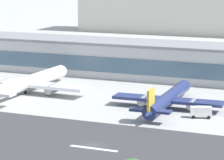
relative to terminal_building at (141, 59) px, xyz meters
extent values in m
plane|color=#A8A8A3|center=(18.70, -86.83, -6.75)|extent=(1400.00, 1400.00, 0.00)
cube|color=#38383A|center=(18.70, -89.22, -6.71)|extent=(800.00, 43.39, 0.08)
cube|color=white|center=(20.05, -89.22, -6.66)|extent=(12.00, 1.20, 0.01)
cube|color=#B7BABC|center=(0.00, 0.06, -0.50)|extent=(196.90, 20.96, 12.49)
cube|color=#476075|center=(0.00, -10.57, -1.13)|extent=(191.00, 0.30, 5.62)
cube|color=gray|center=(0.00, 0.06, 6.24)|extent=(198.87, 21.17, 1.00)
cube|color=beige|center=(-21.11, 148.85, 11.08)|extent=(139.36, 28.25, 35.67)
cylinder|color=silver|center=(-25.33, -40.89, -3.23)|extent=(5.56, 45.55, 4.55)
sphere|color=silver|center=(-24.83, -18.16, -3.23)|extent=(4.32, 4.32, 4.32)
cube|color=silver|center=(-25.35, -41.79, -3.68)|extent=(43.05, 7.78, 1.00)
cylinder|color=gray|center=(-15.70, -42.01, -4.48)|extent=(3.10, 6.43, 2.95)
cylinder|color=gray|center=(-35.01, -41.58, -4.48)|extent=(3.10, 6.43, 2.95)
cylinder|color=black|center=(-25.38, -43.16, -6.12)|extent=(0.82, 0.82, 1.25)
cylinder|color=navy|center=(24.55, -44.37, -3.69)|extent=(4.91, 39.57, 3.95)
sphere|color=navy|center=(24.06, -24.63, -3.69)|extent=(3.75, 3.75, 3.75)
cone|color=navy|center=(25.03, -64.10, -3.69)|extent=(3.73, 7.19, 3.55)
cube|color=navy|center=(24.57, -45.16, -4.08)|extent=(33.52, 6.74, 0.87)
cylinder|color=gray|center=(32.08, -44.97, -4.77)|extent=(2.70, 5.59, 2.57)
cylinder|color=gray|center=(17.06, -45.34, -4.77)|extent=(2.70, 5.59, 2.57)
cube|color=navy|center=(24.99, -62.52, -3.29)|extent=(11.43, 3.53, 0.69)
cube|color=gold|center=(24.99, -62.52, -0.53)|extent=(0.76, 5.34, 6.32)
cylinder|color=black|center=(24.59, -46.34, -6.21)|extent=(0.71, 0.71, 1.09)
cube|color=white|center=(36.35, -52.02, -5.70)|extent=(6.42, 3.89, 1.20)
cube|color=silver|center=(37.04, -51.83, -4.30)|extent=(4.77, 3.36, 1.60)
cube|color=white|center=(34.26, -52.59, -4.35)|extent=(2.20, 2.57, 1.50)
cylinder|color=black|center=(34.00, -51.41, -6.30)|extent=(0.94, 0.51, 0.90)
cylinder|color=black|center=(34.64, -53.73, -6.30)|extent=(0.94, 0.51, 0.90)
cylinder|color=black|center=(38.06, -50.31, -6.30)|extent=(0.94, 0.51, 0.90)
cylinder|color=black|center=(38.69, -52.62, -6.30)|extent=(0.94, 0.51, 0.90)
camera|label=1|loc=(73.59, -209.01, 35.23)|focal=94.22mm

